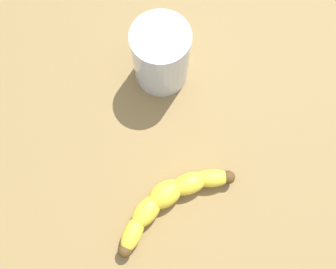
% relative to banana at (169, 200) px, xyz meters
% --- Properties ---
extents(wooden_tabletop, '(1.20, 1.20, 0.03)m').
position_rel_banana_xyz_m(wooden_tabletop, '(-0.02, -0.16, -0.03)').
color(wooden_tabletop, olive).
rests_on(wooden_tabletop, ground).
extents(banana, '(0.12, 0.19, 0.04)m').
position_rel_banana_xyz_m(banana, '(0.00, 0.00, 0.00)').
color(banana, yellow).
rests_on(banana, wooden_tabletop).
extents(smoothie_glass, '(0.09, 0.09, 0.11)m').
position_rel_banana_xyz_m(smoothie_glass, '(0.11, -0.19, 0.03)').
color(smoothie_glass, silver).
rests_on(smoothie_glass, wooden_tabletop).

